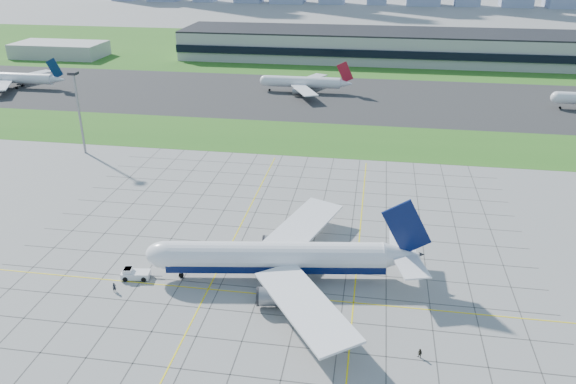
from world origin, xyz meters
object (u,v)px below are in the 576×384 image
object	(u,v)px
airliner	(278,258)
distant_jet_0	(12,78)
pushback_tug	(134,274)
distant_jet_1	(304,82)
crew_far	(420,354)
light_mast	(78,103)
crew_near	(114,287)

from	to	relation	value
airliner	distant_jet_0	bearing A→B (deg)	128.82
pushback_tug	airliner	bearing A→B (deg)	0.68
distant_jet_1	crew_far	bearing A→B (deg)	-76.10
pushback_tug	distant_jet_1	xyz separation A→B (m)	(13.53, 152.32, 3.49)
light_mast	airliner	world-z (taller)	light_mast
airliner	pushback_tug	world-z (taller)	airliner
crew_far	distant_jet_0	xyz separation A→B (m)	(-172.35, 154.70, 3.62)
pushback_tug	crew_far	bearing A→B (deg)	-23.45
airliner	pushback_tug	xyz separation A→B (m)	(-28.26, -4.46, -3.81)
light_mast	pushback_tug	xyz separation A→B (m)	(44.41, -65.58, -15.18)
crew_far	distant_jet_0	size ratio (longest dim) A/B	0.04
light_mast	pushback_tug	world-z (taller)	light_mast
crew_far	crew_near	bearing A→B (deg)	-148.45
light_mast	distant_jet_1	xyz separation A→B (m)	(57.94, 86.75, -11.70)
crew_near	crew_far	xyz separation A→B (m)	(56.77, -9.81, -0.11)
crew_near	airliner	bearing A→B (deg)	-23.10
crew_far	distant_jet_1	xyz separation A→B (m)	(-41.39, 167.20, 3.62)
light_mast	crew_near	world-z (taller)	light_mast
crew_near	distant_jet_0	distance (m)	185.38
light_mast	distant_jet_1	size ratio (longest dim) A/B	0.60
airliner	distant_jet_1	bearing A→B (deg)	87.40
airliner	distant_jet_0	distance (m)	198.88
pushback_tug	crew_near	xyz separation A→B (m)	(-1.86, -5.07, -0.02)
crew_near	pushback_tug	bearing A→B (deg)	29.20
airliner	distant_jet_0	world-z (taller)	airliner
distant_jet_1	crew_near	bearing A→B (deg)	-95.58
distant_jet_0	distant_jet_1	world-z (taller)	same
pushback_tug	distant_jet_0	bearing A→B (deg)	121.74
distant_jet_1	distant_jet_0	bearing A→B (deg)	-174.55
airliner	crew_far	size ratio (longest dim) A/B	32.41
light_mast	pushback_tug	bearing A→B (deg)	-55.89
distant_jet_0	distant_jet_1	size ratio (longest dim) A/B	1.07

